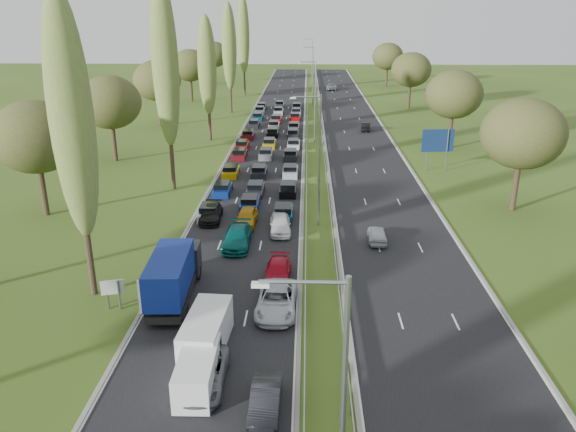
{
  "coord_description": "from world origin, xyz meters",
  "views": [
    {
      "loc": [
        3.32,
        -5.73,
        18.75
      ],
      "look_at": [
        1.73,
        41.3,
        1.5
      ],
      "focal_mm": 35.0,
      "sensor_mm": 36.0,
      "label": 1
    }
  ],
  "objects_px": {
    "blue_lorry": "(173,275)",
    "info_sign": "(113,290)",
    "white_van_front": "(199,369)",
    "white_van_rear": "(207,330)",
    "near_car_3": "(211,213)",
    "direction_sign": "(438,142)",
    "near_car_2": "(174,283)"
  },
  "relations": [
    {
      "from": "near_car_2",
      "to": "info_sign",
      "type": "bearing_deg",
      "value": -146.3
    },
    {
      "from": "direction_sign",
      "to": "near_car_2",
      "type": "bearing_deg",
      "value": -127.32
    },
    {
      "from": "white_van_front",
      "to": "white_van_rear",
      "type": "relative_size",
      "value": 0.88
    },
    {
      "from": "blue_lorry",
      "to": "white_van_front",
      "type": "distance_m",
      "value": 9.95
    },
    {
      "from": "blue_lorry",
      "to": "white_van_rear",
      "type": "relative_size",
      "value": 1.56
    },
    {
      "from": "near_car_3",
      "to": "info_sign",
      "type": "distance_m",
      "value": 17.38
    },
    {
      "from": "near_car_3",
      "to": "white_van_front",
      "type": "height_order",
      "value": "white_van_front"
    },
    {
      "from": "near_car_3",
      "to": "near_car_2",
      "type": "bearing_deg",
      "value": -92.83
    },
    {
      "from": "near_car_2",
      "to": "white_van_rear",
      "type": "relative_size",
      "value": 0.95
    },
    {
      "from": "blue_lorry",
      "to": "direction_sign",
      "type": "xyz_separation_m",
      "value": [
        25.03,
        34.07,
        1.69
      ]
    },
    {
      "from": "near_car_2",
      "to": "near_car_3",
      "type": "distance_m",
      "value": 14.59
    },
    {
      "from": "white_van_rear",
      "to": "info_sign",
      "type": "bearing_deg",
      "value": 152.34
    },
    {
      "from": "direction_sign",
      "to": "blue_lorry",
      "type": "bearing_deg",
      "value": -126.31
    },
    {
      "from": "blue_lorry",
      "to": "near_car_3",
      "type": "bearing_deg",
      "value": 87.23
    },
    {
      "from": "near_car_3",
      "to": "direction_sign",
      "type": "bearing_deg",
      "value": 34.58
    },
    {
      "from": "white_van_front",
      "to": "blue_lorry",
      "type": "bearing_deg",
      "value": 109.13
    },
    {
      "from": "white_van_front",
      "to": "white_van_rear",
      "type": "bearing_deg",
      "value": 91.69
    },
    {
      "from": "info_sign",
      "to": "direction_sign",
      "type": "height_order",
      "value": "direction_sign"
    },
    {
      "from": "info_sign",
      "to": "white_van_rear",
      "type": "bearing_deg",
      "value": -31.43
    },
    {
      "from": "white_van_front",
      "to": "white_van_rear",
      "type": "height_order",
      "value": "white_van_rear"
    },
    {
      "from": "blue_lorry",
      "to": "info_sign",
      "type": "relative_size",
      "value": 4.06
    },
    {
      "from": "near_car_2",
      "to": "direction_sign",
      "type": "bearing_deg",
      "value": 52.63
    },
    {
      "from": "white_van_front",
      "to": "info_sign",
      "type": "bearing_deg",
      "value": 131.37
    },
    {
      "from": "white_van_front",
      "to": "white_van_rear",
      "type": "xyz_separation_m",
      "value": [
        -0.16,
        3.61,
        0.14
      ]
    },
    {
      "from": "white_van_rear",
      "to": "direction_sign",
      "type": "distance_m",
      "value": 45.43
    },
    {
      "from": "near_car_2",
      "to": "white_van_front",
      "type": "bearing_deg",
      "value": -70.6
    },
    {
      "from": "near_car_3",
      "to": "white_van_front",
      "type": "relative_size",
      "value": 0.99
    },
    {
      "from": "near_car_2",
      "to": "white_van_rear",
      "type": "distance_m",
      "value": 7.49
    },
    {
      "from": "white_van_rear",
      "to": "direction_sign",
      "type": "relative_size",
      "value": 1.05
    },
    {
      "from": "info_sign",
      "to": "direction_sign",
      "type": "relative_size",
      "value": 0.4
    },
    {
      "from": "near_car_2",
      "to": "blue_lorry",
      "type": "distance_m",
      "value": 1.49
    },
    {
      "from": "near_car_2",
      "to": "info_sign",
      "type": "relative_size",
      "value": 2.47
    }
  ]
}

